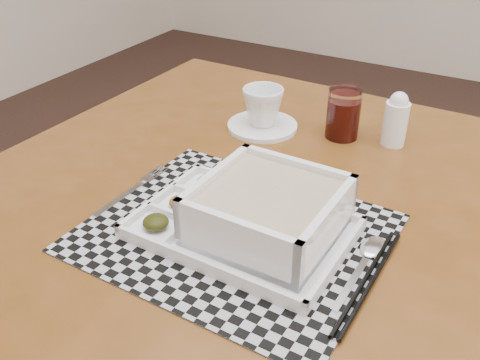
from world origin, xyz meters
name	(u,v)px	position (x,y,z in m)	size (l,w,h in m)	color
floor	(354,336)	(0.00, 0.00, 0.00)	(5.00, 5.00, 0.00)	#301D18
dining_table	(265,230)	(-0.08, -0.49, 0.70)	(1.07, 1.07, 0.78)	#54320F
placemat	(235,233)	(-0.07, -0.62, 0.78)	(0.44, 0.37, 0.00)	#A5A5AD
serving_tray	(261,216)	(-0.03, -0.60, 0.82)	(0.32, 0.23, 0.09)	white
fork	(134,189)	(-0.28, -0.60, 0.79)	(0.02, 0.19, 0.00)	silver
spoon	(370,252)	(0.13, -0.56, 0.79)	(0.04, 0.18, 0.01)	silver
chopsticks	(368,281)	(0.15, -0.63, 0.79)	(0.02, 0.24, 0.01)	black
saucer	(262,126)	(-0.20, -0.27, 0.79)	(0.15, 0.15, 0.01)	white
cup	(263,106)	(-0.20, -0.27, 0.83)	(0.09, 0.09, 0.08)	white
juice_glass	(343,116)	(-0.04, -0.22, 0.83)	(0.07, 0.07, 0.10)	white
creamer_bottle	(396,120)	(0.06, -0.20, 0.84)	(0.05, 0.05, 0.11)	white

